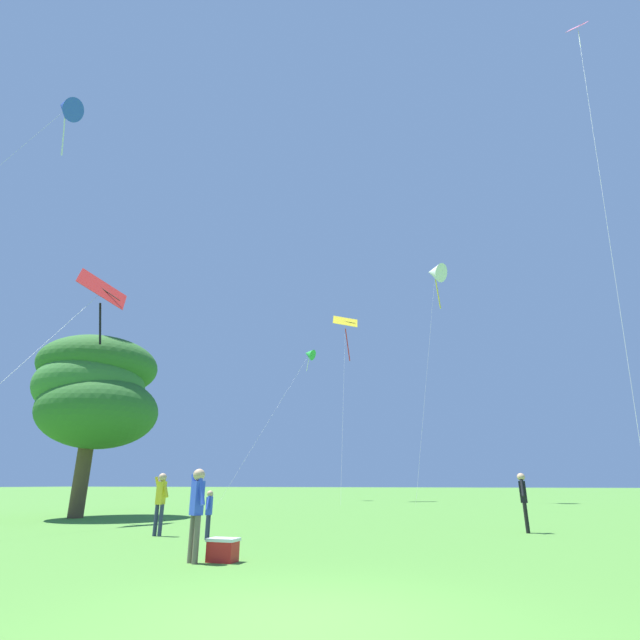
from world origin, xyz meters
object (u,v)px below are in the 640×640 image
(kite_white_distant, at_px, (435,273))
(person_with_spool, at_px, (197,505))
(kite_green_small, at_px, (309,354))
(kite_blue_delta, at_px, (67,108))
(person_child_small, at_px, (209,510))
(kite_red_high, at_px, (100,298))
(kite_pink_low, at_px, (582,55))
(kite_yellow_diamond, at_px, (346,330))
(tree_right_cluster, at_px, (96,389))
(picnic_cooler, at_px, (223,550))
(person_near_tree, at_px, (161,498))
(person_in_blue_jacket, at_px, (524,496))

(kite_white_distant, xyz_separation_m, person_with_spool, (-3.32, -34.73, -19.97))
(kite_green_small, distance_m, person_with_spool, 39.71)
(kite_blue_delta, height_order, person_child_small, kite_blue_delta)
(person_child_small, bearing_deg, kite_red_high, 157.59)
(kite_blue_delta, bearing_deg, kite_pink_low, 6.68)
(kite_yellow_diamond, relative_size, tree_right_cluster, 2.06)
(kite_yellow_diamond, relative_size, person_with_spool, 10.11)
(kite_green_small, height_order, tree_right_cluster, kite_green_small)
(kite_blue_delta, relative_size, tree_right_cluster, 3.00)
(kite_pink_low, relative_size, tree_right_cluster, 2.98)
(person_with_spool, bearing_deg, picnic_cooler, 34.42)
(person_child_small, relative_size, tree_right_cluster, 0.15)
(kite_green_small, relative_size, kite_white_distant, 0.67)
(kite_blue_delta, distance_m, person_child_small, 29.70)
(person_with_spool, bearing_deg, kite_pink_low, 45.88)
(person_near_tree, bearing_deg, person_in_blue_jacket, 22.63)
(kite_green_small, distance_m, person_near_tree, 35.15)
(kite_yellow_diamond, height_order, person_with_spool, kite_yellow_diamond)
(person_near_tree, height_order, picnic_cooler, person_near_tree)
(kite_white_distant, bearing_deg, tree_right_cluster, -121.96)
(person_child_small, xyz_separation_m, picnic_cooler, (2.37, -3.44, -0.55))
(kite_blue_delta, distance_m, tree_right_cluster, 19.95)
(kite_white_distant, bearing_deg, kite_red_high, -116.56)
(person_child_small, distance_m, picnic_cooler, 4.21)
(kite_green_small, height_order, person_in_blue_jacket, kite_green_small)
(person_with_spool, distance_m, tree_right_cluster, 16.41)
(person_near_tree, bearing_deg, kite_green_small, 101.29)
(kite_yellow_diamond, distance_m, kite_green_small, 4.76)
(kite_blue_delta, bearing_deg, kite_red_high, -17.07)
(kite_red_high, height_order, person_with_spool, kite_red_high)
(kite_blue_delta, xyz_separation_m, picnic_cooler, (18.54, -9.30, -24.76))
(kite_pink_low, distance_m, person_child_small, 28.15)
(kite_green_small, xyz_separation_m, person_in_blue_jacket, (16.98, -27.55, -13.13))
(kite_green_small, xyz_separation_m, person_near_tree, (6.38, -31.97, -13.14))
(person_in_blue_jacket, xyz_separation_m, picnic_cooler, (-6.34, -8.19, -0.86))
(kite_pink_low, bearing_deg, kite_yellow_diamond, 130.58)
(kite_red_high, relative_size, person_in_blue_jacket, 6.16)
(tree_right_cluster, bearing_deg, kite_white_distant, 58.04)
(kite_pink_low, height_order, kite_blue_delta, kite_blue_delta)
(kite_blue_delta, bearing_deg, person_with_spool, -28.06)
(kite_red_high, distance_m, kite_green_small, 29.15)
(kite_blue_delta, height_order, picnic_cooler, kite_blue_delta)
(kite_green_small, xyz_separation_m, tree_right_cluster, (-2.07, -26.26, -8.30))
(kite_yellow_diamond, distance_m, person_in_blue_jacket, 33.10)
(kite_blue_delta, xyz_separation_m, kite_yellow_diamond, (12.17, 25.50, -8.88))
(kite_blue_delta, xyz_separation_m, person_in_blue_jacket, (24.88, -1.11, -23.90))
(tree_right_cluster, relative_size, picnic_cooler, 14.47)
(person_near_tree, relative_size, picnic_cooler, 2.97)
(kite_green_small, height_order, person_near_tree, kite_green_small)
(kite_pink_low, height_order, kite_yellow_diamond, kite_pink_low)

